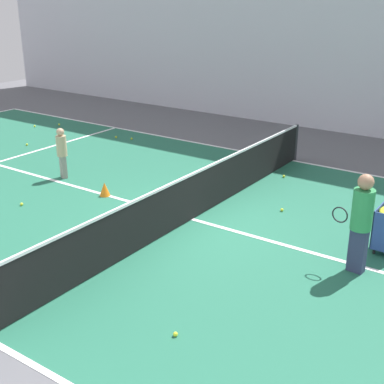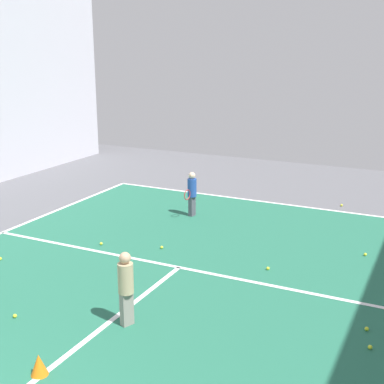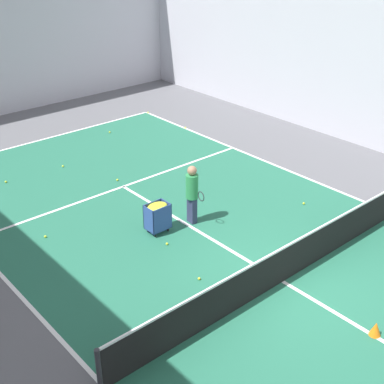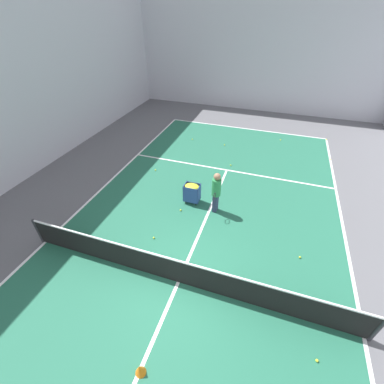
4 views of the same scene
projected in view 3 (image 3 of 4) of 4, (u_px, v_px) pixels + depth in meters
The scene contains 20 objects.
ground_plane at pixel (283, 282), 12.69m from camera, with size 35.91×35.91×0.00m, color #5B5B60.
court_playing_area at pixel (283, 282), 12.68m from camera, with size 9.91×24.25×0.00m.
line_baseline_far at pixel (44, 139), 20.83m from camera, with size 9.91×0.10×0.00m, color white.
line_service_far at pixel (123, 187), 17.16m from camera, with size 9.91×0.10×0.00m, color white.
line_centre_service at pixel (283, 281), 12.68m from camera, with size 0.10×13.34×0.00m, color white.
tennis_net at pixel (285, 263), 12.44m from camera, with size 10.21×0.10×1.02m.
coach_at_net at pixel (192, 191), 14.71m from camera, with size 0.38×0.69×1.74m.
ball_cart at pixel (157, 212), 14.44m from camera, with size 0.63×0.46×0.86m.
training_cone_1 at pixel (376, 329), 10.99m from camera, with size 0.25×0.25×0.32m, color orange.
tennis_ball_2 at pixel (110, 132), 21.42m from camera, with size 0.07×0.07×0.07m, color yellow.
tennis_ball_4 at pixel (304, 203), 16.08m from camera, with size 0.07×0.07×0.07m, color yellow.
tennis_ball_7 at pixel (45, 237), 14.41m from camera, with size 0.07×0.07×0.07m, color yellow.
tennis_ball_11 at pixel (6, 182), 17.40m from camera, with size 0.07×0.07×0.07m, color yellow.
tennis_ball_12 at pixel (167, 244), 14.09m from camera, with size 0.07×0.07×0.07m, color yellow.
tennis_ball_13 at pixel (117, 180), 17.52m from camera, with size 0.07×0.07×0.07m, color yellow.
tennis_ball_14 at pixel (155, 339), 10.91m from camera, with size 0.07×0.07×0.07m, color yellow.
tennis_ball_15 at pixel (148, 112), 23.58m from camera, with size 0.07×0.07×0.07m, color yellow.
tennis_ball_20 at pixel (199, 279), 12.73m from camera, with size 0.07×0.07×0.07m, color yellow.
tennis_ball_21 at pixel (63, 166), 18.49m from camera, with size 0.07×0.07×0.07m, color yellow.
tennis_ball_22 at pixel (185, 128), 21.88m from camera, with size 0.07×0.07×0.07m, color yellow.
Camera 3 is at (-8.38, -6.37, 7.70)m, focal length 50.00 mm.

